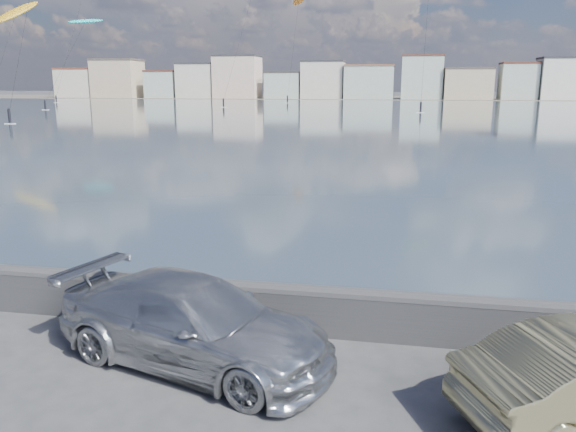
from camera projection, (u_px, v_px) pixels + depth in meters
name	position (u px, v px, depth m)	size (l,w,h in m)	color
ground	(186.00, 394.00, 9.47)	(700.00, 700.00, 0.00)	#333335
bay_water	(377.00, 114.00, 96.94)	(500.00, 177.00, 0.00)	#314551
far_shore_strip	(388.00, 98.00, 200.65)	(500.00, 60.00, 0.00)	#4C473D
seawall	(230.00, 302.00, 11.92)	(400.00, 0.36, 1.08)	#28282B
far_buildings	(392.00, 80.00, 185.65)	(240.79, 13.26, 14.60)	beige
car_silver	(194.00, 322.00, 10.38)	(2.22, 5.47, 1.59)	#ACAEB3
kitesurfer_6	(299.00, 2.00, 155.35)	(6.01, 17.63, 29.14)	orange
kitesurfer_7	(85.00, 23.00, 119.38)	(6.62, 18.74, 19.05)	#19BFBF
kitesurfer_12	(16.00, 14.00, 102.85)	(7.26, 12.38, 20.83)	#BF8C19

